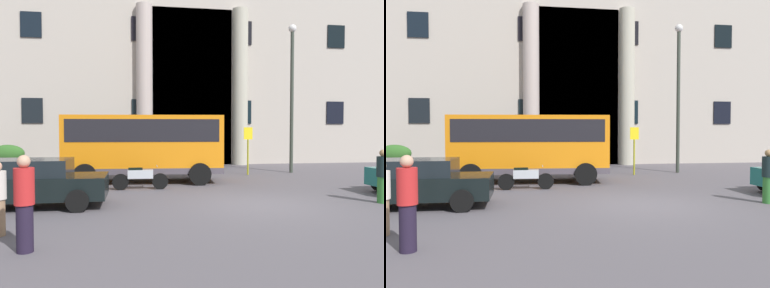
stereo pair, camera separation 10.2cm
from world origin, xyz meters
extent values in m
cube|color=#544F55|center=(0.00, 0.00, -0.06)|extent=(80.00, 64.00, 0.12)
cube|color=#B1A69B|center=(0.00, 17.50, 7.66)|extent=(40.18, 9.00, 15.32)
cube|color=black|center=(-0.02, 13.06, 4.93)|extent=(5.05, 0.12, 9.86)
cylinder|color=#B2A19B|center=(-3.04, 12.75, 4.93)|extent=(0.99, 0.99, 9.86)
cylinder|color=#AEA896|center=(3.00, 12.75, 4.93)|extent=(0.99, 0.99, 9.86)
cube|color=black|center=(-9.64, 12.96, 3.37)|extent=(1.19, 0.08, 1.49)
cube|color=black|center=(-3.21, 12.96, 3.37)|extent=(1.19, 0.08, 1.49)
cube|color=black|center=(3.21, 12.96, 3.37)|extent=(1.19, 0.08, 1.49)
cube|color=black|center=(9.64, 12.96, 3.37)|extent=(1.19, 0.08, 1.49)
cube|color=black|center=(-9.64, 12.96, 8.42)|extent=(1.19, 0.08, 1.49)
cube|color=black|center=(-3.21, 12.96, 8.42)|extent=(1.19, 0.08, 1.49)
cube|color=black|center=(3.21, 12.96, 8.42)|extent=(1.19, 0.08, 1.49)
cube|color=black|center=(9.64, 12.96, 8.42)|extent=(1.19, 0.08, 1.49)
cube|color=orange|center=(-3.26, 5.50, 1.64)|extent=(6.63, 2.78, 2.38)
cube|color=black|center=(-3.26, 5.50, 2.20)|extent=(6.25, 2.79, 0.90)
cube|color=black|center=(-0.09, 5.28, 2.00)|extent=(0.20, 1.96, 1.13)
cube|color=#49424B|center=(-3.26, 5.50, 0.57)|extent=(6.63, 2.82, 0.24)
cylinder|color=black|center=(-0.92, 6.51, 0.45)|extent=(0.92, 0.34, 0.90)
cylinder|color=black|center=(-1.08, 4.18, 0.45)|extent=(0.92, 0.34, 0.90)
cylinder|color=black|center=(-5.44, 6.82, 0.45)|extent=(0.92, 0.34, 0.90)
cylinder|color=black|center=(-5.61, 4.49, 0.45)|extent=(0.92, 0.34, 0.90)
cylinder|color=#999B18|center=(1.88, 7.33, 1.15)|extent=(0.08, 0.08, 2.30)
cube|color=yellow|center=(1.88, 7.30, 2.05)|extent=(0.44, 0.03, 0.60)
cube|color=gray|center=(-10.22, 10.24, 0.27)|extent=(1.76, 0.87, 0.54)
ellipsoid|color=#2D5D22|center=(-10.22, 10.24, 0.99)|extent=(1.69, 0.78, 0.92)
cube|color=slate|center=(-1.80, 10.61, 0.28)|extent=(2.13, 0.71, 0.55)
ellipsoid|color=#375F32|center=(-1.80, 10.61, 0.94)|extent=(2.04, 0.64, 0.78)
cube|color=slate|center=(-6.40, 10.88, 0.23)|extent=(1.84, 0.74, 0.46)
ellipsoid|color=#195D2C|center=(-6.40, 10.88, 0.90)|extent=(1.76, 0.66, 0.88)
cylinder|color=black|center=(5.15, 1.78, 0.31)|extent=(0.63, 0.22, 0.62)
cube|color=black|center=(-6.75, 0.62, 0.59)|extent=(4.51, 1.78, 0.64)
cube|color=black|center=(-6.75, 0.62, 1.15)|extent=(2.44, 1.56, 0.48)
cylinder|color=black|center=(-5.22, 1.50, 0.31)|extent=(0.62, 0.20, 0.62)
cylinder|color=black|center=(-5.22, -0.27, 0.31)|extent=(0.62, 0.20, 0.62)
cylinder|color=black|center=(-7.30, 3.20, 0.30)|extent=(0.61, 0.16, 0.60)
cube|color=#136A6E|center=(-7.95, 3.14, 0.58)|extent=(0.86, 0.32, 0.32)
cube|color=black|center=(-8.13, 3.12, 0.76)|extent=(0.54, 0.25, 0.12)
cylinder|color=#A5A5A8|center=(-7.41, 3.19, 0.88)|extent=(0.08, 0.55, 0.03)
cylinder|color=black|center=(-2.73, 3.38, 0.30)|extent=(0.60, 0.11, 0.60)
cylinder|color=black|center=(-4.20, 3.42, 0.30)|extent=(0.60, 0.13, 0.60)
cube|color=#B5BBC2|center=(-3.47, 3.40, 0.58)|extent=(0.94, 0.26, 0.32)
cube|color=black|center=(-3.65, 3.40, 0.76)|extent=(0.52, 0.21, 0.12)
cylinder|color=#A5A5A8|center=(-2.85, 3.39, 0.88)|extent=(0.04, 0.55, 0.03)
cylinder|color=#30732F|center=(3.77, -0.33, 0.40)|extent=(0.30, 0.30, 0.80)
cylinder|color=black|center=(3.77, -0.33, 1.11)|extent=(0.36, 0.36, 0.62)
sphere|color=#9B774A|center=(3.77, -0.33, 1.53)|extent=(0.21, 0.21, 0.21)
cylinder|color=black|center=(-5.68, -3.59, 0.44)|extent=(0.30, 0.30, 0.87)
cylinder|color=red|center=(-5.68, -3.59, 1.21)|extent=(0.36, 0.36, 0.67)
sphere|color=tan|center=(-5.68, -3.59, 1.66)|extent=(0.23, 0.23, 0.23)
cylinder|color=#353C34|center=(4.40, 7.93, 3.63)|extent=(0.18, 0.18, 7.27)
sphere|color=silver|center=(4.40, 7.93, 7.45)|extent=(0.40, 0.40, 0.40)
camera|label=1|loc=(-3.71, -10.84, 2.23)|focal=35.65mm
camera|label=2|loc=(-3.61, -10.85, 2.23)|focal=35.65mm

